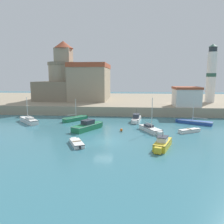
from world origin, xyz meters
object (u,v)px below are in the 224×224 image
object	(u,v)px
dinghy_white_0	(77,143)
motorboat_yellow_3	(162,144)
motorboat_green_7	(88,126)
sailboat_green_4	(75,119)
lighthouse	(211,74)
harbor_shed_near_wharf	(186,96)
motorboat_white_8	(136,119)
fortress	(63,87)
sailboat_white_6	(151,129)
sailboat_white_2	(29,120)
mooring_buoy	(121,130)
dinghy_white_1	(189,130)
sailboat_blue_9	(194,122)
church	(86,80)

from	to	relation	value
dinghy_white_0	motorboat_yellow_3	size ratio (longest dim) A/B	0.81
dinghy_white_0	motorboat_green_7	xyz separation A→B (m)	(-0.19, 8.06, 0.35)
sailboat_green_4	lighthouse	world-z (taller)	lighthouse
lighthouse	harbor_shed_near_wharf	world-z (taller)	lighthouse
motorboat_white_8	fortress	bearing A→B (deg)	136.20
dinghy_white_0	motorboat_white_8	size ratio (longest dim) A/B	0.70
fortress	lighthouse	xyz separation A→B (m)	(40.00, -3.36, 3.44)
motorboat_white_8	sailboat_white_6	bearing A→B (deg)	-75.30
sailboat_green_4	motorboat_white_8	xyz separation A→B (m)	(12.06, 0.34, 0.11)
sailboat_white_2	motorboat_green_7	size ratio (longest dim) A/B	0.89
motorboat_green_7	harbor_shed_near_wharf	size ratio (longest dim) A/B	1.07
fortress	motorboat_white_8	bearing A→B (deg)	-43.80
sailboat_green_4	motorboat_green_7	xyz separation A→B (m)	(3.97, -7.26, 0.20)
dinghy_white_0	motorboat_white_8	xyz separation A→B (m)	(7.89, 15.67, 0.27)
motorboat_yellow_3	sailboat_white_2	bearing A→B (deg)	150.88
lighthouse	mooring_buoy	bearing A→B (deg)	-131.44
dinghy_white_1	motorboat_green_7	bearing A→B (deg)	179.23
lighthouse	sailboat_green_4	bearing A→B (deg)	-151.69
sailboat_blue_9	mooring_buoy	world-z (taller)	sailboat_blue_9
sailboat_white_6	lighthouse	xyz separation A→B (m)	(17.19, 24.44, 8.80)
motorboat_yellow_3	harbor_shed_near_wharf	distance (m)	25.78
sailboat_blue_9	lighthouse	world-z (taller)	lighthouse
sailboat_blue_9	sailboat_green_4	bearing A→B (deg)	177.34
dinghy_white_0	mooring_buoy	size ratio (longest dim) A/B	8.66
sailboat_blue_9	harbor_shed_near_wharf	xyz separation A→B (m)	(0.64, 9.47, 3.89)
church	lighthouse	size ratio (longest dim) A/B	1.10
motorboat_yellow_3	sailboat_blue_9	world-z (taller)	sailboat_blue_9
motorboat_green_7	dinghy_white_1	bearing A→B (deg)	-0.77
harbor_shed_near_wharf	dinghy_white_0	bearing A→B (deg)	-128.90
sailboat_white_6	lighthouse	distance (m)	31.15
sailboat_white_2	sailboat_green_4	size ratio (longest dim) A/B	1.09
sailboat_green_4	mooring_buoy	distance (m)	12.32
dinghy_white_0	harbor_shed_near_wharf	distance (m)	30.77
mooring_buoy	lighthouse	bearing A→B (deg)	48.56
motorboat_yellow_3	motorboat_white_8	world-z (taller)	motorboat_white_8
sailboat_white_2	fortress	bearing A→B (deg)	91.17
harbor_shed_near_wharf	sailboat_green_4	bearing A→B (deg)	-160.14
sailboat_blue_9	lighthouse	size ratio (longest dim) A/B	0.42
motorboat_white_8	motorboat_yellow_3	bearing A→B (deg)	-80.06
fortress	lighthouse	distance (m)	40.29
sailboat_white_2	motorboat_yellow_3	distance (m)	26.41
lighthouse	harbor_shed_near_wharf	bearing A→B (deg)	-133.43
sailboat_white_2	sailboat_green_4	xyz separation A→B (m)	(8.21, 2.80, -0.08)
harbor_shed_near_wharf	church	bearing A→B (deg)	153.92
motorboat_white_8	church	xyz separation A→B (m)	(-13.91, 20.40, 7.25)
sailboat_white_6	lighthouse	bearing A→B (deg)	54.89
motorboat_white_8	motorboat_green_7	bearing A→B (deg)	-136.75
sailboat_white_6	sailboat_blue_9	size ratio (longest dim) A/B	0.89
sailboat_white_2	motorboat_green_7	bearing A→B (deg)	-20.10
motorboat_green_7	church	size ratio (longest dim) A/B	0.38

